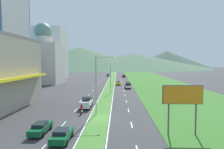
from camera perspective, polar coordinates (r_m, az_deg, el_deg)
name	(u,v)px	position (r m, az deg, el deg)	size (l,w,h in m)	color
ground_plane	(99,119)	(32.80, -3.77, -12.82)	(600.00, 600.00, 0.00)	#38383A
grass_median	(111,81)	(91.82, -0.22, -2.06)	(3.20, 240.00, 0.06)	#477F33
grass_verge_right	(155,82)	(93.44, 12.51, -2.05)	(24.00, 240.00, 0.06)	#387028
lane_dash_left_2	(64,124)	(30.98, -14.02, -13.92)	(0.16, 2.80, 0.01)	silver
lane_dash_left_3	(76,110)	(38.96, -10.57, -10.19)	(0.16, 2.80, 0.01)	silver
lane_dash_left_4	(84,101)	(47.15, -8.35, -7.71)	(0.16, 2.80, 0.01)	silver
lane_dash_left_5	(89,95)	(55.44, -6.81, -5.97)	(0.16, 2.80, 0.01)	silver
lane_dash_left_6	(93,90)	(63.80, -5.68, -4.68)	(0.16, 2.80, 0.01)	silver
lane_dash_left_7	(96,87)	(72.21, -4.81, -3.69)	(0.16, 2.80, 0.01)	silver
lane_dash_left_8	(98,84)	(80.64, -4.13, -2.90)	(0.16, 2.80, 0.01)	silver
lane_dash_left_9	(100,82)	(89.10, -3.57, -2.27)	(0.16, 2.80, 0.01)	silver
lane_dash_left_10	(101,80)	(97.57, -3.11, -1.74)	(0.16, 2.80, 0.01)	silver
lane_dash_left_11	(103,79)	(106.06, -2.73, -1.30)	(0.16, 2.80, 0.01)	silver
lane_dash_right_2	(132,125)	(29.97, 5.76, -14.44)	(0.16, 2.80, 0.01)	silver
lane_dash_right_3	(128,110)	(38.17, 4.83, -10.43)	(0.16, 2.80, 0.01)	silver
lane_dash_right_4	(126,101)	(46.49, 4.24, -7.85)	(0.16, 2.80, 0.01)	silver
lane_dash_right_5	(125,95)	(54.88, 3.84, -6.05)	(0.16, 2.80, 0.01)	silver
lane_dash_right_6	(124,91)	(63.32, 3.55, -4.73)	(0.16, 2.80, 0.01)	silver
lane_dash_right_7	(123,87)	(71.78, 3.32, -3.73)	(0.16, 2.80, 0.01)	silver
lane_dash_right_8	(123,84)	(80.26, 3.15, -2.93)	(0.16, 2.80, 0.01)	silver
lane_dash_right_9	(122,82)	(88.76, 3.01, -2.29)	(0.16, 2.80, 0.01)	silver
lane_dash_right_10	(122,80)	(97.26, 2.89, -1.76)	(0.16, 2.80, 0.01)	silver
lane_dash_right_11	(121,79)	(105.77, 2.79, -1.31)	(0.16, 2.80, 0.01)	silver
edge_line_median_left	(108,82)	(91.90, -1.32, -2.07)	(0.16, 240.00, 0.01)	silver
edge_line_median_right	(115,82)	(91.78, 0.87, -2.08)	(0.16, 240.00, 0.01)	silver
domed_building	(44,60)	(90.09, -19.39, 4.14)	(15.06, 15.06, 26.13)	beige
midrise_colored	(51,54)	(110.78, -17.44, 5.81)	(14.84, 14.84, 27.29)	silver
hill_far_left	(80,58)	(279.02, -9.41, 4.85)	(217.34, 217.34, 29.80)	#47664C
hill_far_center	(133,61)	(280.77, 6.08, 4.00)	(209.70, 209.70, 21.23)	#47664C
hill_far_right	(167,59)	(317.54, 15.78, 4.27)	(129.17, 129.17, 25.91)	#3D5647
street_lamp_near	(98,81)	(34.02, -4.10, -2.02)	(3.54, 0.35, 10.31)	#99999E
street_lamp_mid	(109,77)	(57.41, -0.77, -0.75)	(2.83, 0.44, 8.34)	#99999E
billboard_roadside	(183,97)	(26.21, 20.02, -6.32)	(5.11, 0.28, 6.42)	#4C4C51
car_0	(118,83)	(78.90, 1.86, -2.51)	(2.02, 4.61, 1.41)	yellow
car_1	(124,76)	(116.91, 3.46, -0.44)	(1.97, 4.32, 1.57)	maroon
car_2	(128,84)	(76.73, 4.57, -2.68)	(1.98, 4.71, 1.49)	#0C5128
car_3	(108,75)	(125.42, -1.19, -0.16)	(1.90, 4.64, 1.51)	slate
car_4	(41,128)	(27.91, -20.18, -14.40)	(1.86, 4.63, 1.46)	#0C5128
car_5	(62,135)	(24.62, -14.50, -16.76)	(1.98, 4.28, 1.49)	#0C5128
pickup_truck_0	(128,85)	(68.88, 4.66, -3.23)	(2.18, 5.40, 2.00)	silver
pickup_truck_1	(86,103)	(40.60, -7.51, -8.17)	(2.18, 5.40, 2.00)	silver
motorcycle_rider	(82,110)	(35.56, -8.90, -10.29)	(0.36, 2.00, 1.80)	black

